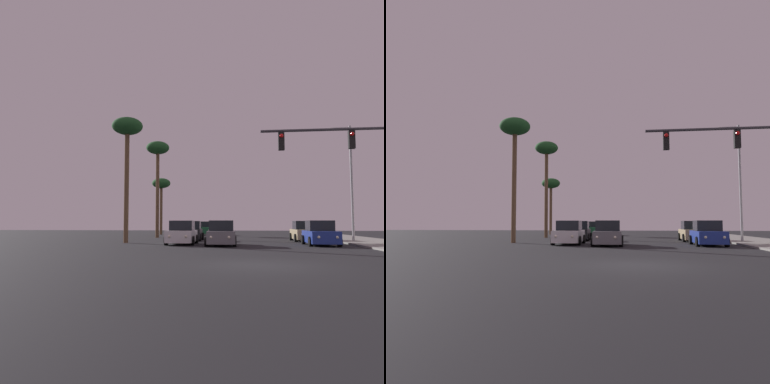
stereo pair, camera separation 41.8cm
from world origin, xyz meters
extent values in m
plane|color=black|center=(0.00, 0.00, 0.00)|extent=(120.00, 120.00, 0.00)
cube|color=navy|center=(4.83, 12.45, 0.58)|extent=(1.88, 4.23, 0.80)
cube|color=black|center=(4.83, 12.60, 1.33)|extent=(1.64, 2.03, 0.70)
cylinder|color=black|center=(3.93, 11.15, 0.32)|extent=(0.24, 0.64, 0.64)
cylinder|color=black|center=(5.73, 11.15, 0.32)|extent=(0.24, 0.64, 0.64)
cylinder|color=black|center=(3.93, 13.76, 0.32)|extent=(0.24, 0.64, 0.64)
cylinder|color=black|center=(5.73, 13.76, 0.32)|extent=(0.24, 0.64, 0.64)
sphere|color=#F2EACC|center=(4.27, 10.33, 0.63)|extent=(0.18, 0.18, 0.18)
sphere|color=#F2EACC|center=(5.39, 10.33, 0.63)|extent=(0.18, 0.18, 0.18)
cube|color=slate|center=(-1.85, 11.58, 0.58)|extent=(1.90, 4.24, 0.80)
cube|color=black|center=(-1.85, 11.73, 1.33)|extent=(1.65, 2.04, 0.70)
cylinder|color=black|center=(-2.75, 10.28, 0.32)|extent=(0.24, 0.64, 0.64)
cylinder|color=black|center=(-0.95, 10.28, 0.32)|extent=(0.24, 0.64, 0.64)
cylinder|color=black|center=(-2.75, 12.88, 0.32)|extent=(0.24, 0.64, 0.64)
cylinder|color=black|center=(-0.95, 12.88, 0.32)|extent=(0.24, 0.64, 0.64)
sphere|color=#F2EACC|center=(-2.41, 9.46, 0.63)|extent=(0.18, 0.18, 0.18)
sphere|color=#F2EACC|center=(-1.29, 9.46, 0.63)|extent=(0.18, 0.18, 0.18)
cube|color=silver|center=(-4.68, 12.68, 0.58)|extent=(1.81, 4.21, 0.80)
cube|color=black|center=(-4.68, 12.83, 1.33)|extent=(1.61, 2.00, 0.70)
cylinder|color=black|center=(-5.58, 11.38, 0.32)|extent=(0.24, 0.64, 0.64)
cylinder|color=black|center=(-3.78, 11.38, 0.32)|extent=(0.24, 0.64, 0.64)
cylinder|color=black|center=(-5.58, 13.98, 0.32)|extent=(0.24, 0.64, 0.64)
cylinder|color=black|center=(-3.78, 13.98, 0.32)|extent=(0.24, 0.64, 0.64)
sphere|color=#F2EACC|center=(-5.24, 10.56, 0.63)|extent=(0.18, 0.18, 0.18)
sphere|color=#F2EACC|center=(-4.12, 10.56, 0.63)|extent=(0.18, 0.18, 0.18)
cube|color=#195933|center=(-4.59, 33.08, 0.58)|extent=(1.91, 4.24, 0.80)
cube|color=black|center=(-4.59, 33.23, 1.33)|extent=(1.65, 2.04, 0.70)
cylinder|color=black|center=(-5.49, 31.77, 0.32)|extent=(0.24, 0.64, 0.64)
cylinder|color=black|center=(-3.69, 31.77, 0.32)|extent=(0.24, 0.64, 0.64)
cylinder|color=black|center=(-5.49, 34.38, 0.32)|extent=(0.24, 0.64, 0.64)
cylinder|color=black|center=(-3.69, 34.38, 0.32)|extent=(0.24, 0.64, 0.64)
sphere|color=#F2EACC|center=(-5.14, 30.96, 0.63)|extent=(0.18, 0.18, 0.18)
sphere|color=#F2EACC|center=(-4.03, 30.96, 0.63)|extent=(0.18, 0.18, 0.18)
cube|color=tan|center=(4.82, 18.29, 0.58)|extent=(1.81, 4.20, 0.80)
cube|color=black|center=(4.82, 18.44, 1.33)|extent=(1.60, 2.00, 0.70)
cylinder|color=black|center=(3.92, 16.99, 0.32)|extent=(0.24, 0.64, 0.64)
cylinder|color=black|center=(5.72, 16.99, 0.32)|extent=(0.24, 0.64, 0.64)
cylinder|color=black|center=(3.92, 19.59, 0.32)|extent=(0.24, 0.64, 0.64)
cylinder|color=black|center=(5.72, 19.59, 0.32)|extent=(0.24, 0.64, 0.64)
sphere|color=#F2EACC|center=(4.26, 16.17, 0.63)|extent=(0.18, 0.18, 0.18)
sphere|color=#F2EACC|center=(5.38, 16.17, 0.63)|extent=(0.18, 0.18, 0.18)
cube|color=black|center=(-4.74, 18.56, 0.58)|extent=(1.94, 4.26, 0.80)
cube|color=black|center=(-4.74, 18.71, 1.33)|extent=(1.67, 2.05, 0.70)
cylinder|color=black|center=(-5.64, 17.26, 0.32)|extent=(0.24, 0.64, 0.64)
cylinder|color=black|center=(-3.84, 17.26, 0.32)|extent=(0.24, 0.64, 0.64)
cylinder|color=black|center=(-5.64, 19.86, 0.32)|extent=(0.24, 0.64, 0.64)
cylinder|color=black|center=(-3.84, 19.86, 0.32)|extent=(0.24, 0.64, 0.64)
sphere|color=#F2EACC|center=(-5.29, 16.44, 0.63)|extent=(0.18, 0.18, 0.18)
sphere|color=#F2EACC|center=(-4.18, 16.44, 0.63)|extent=(0.18, 0.18, 0.18)
cylinder|color=#38383D|center=(3.89, 5.34, 6.22)|extent=(6.91, 0.14, 0.14)
cube|color=black|center=(4.93, 5.34, 5.67)|extent=(0.30, 0.24, 0.90)
sphere|color=red|center=(4.93, 5.20, 5.94)|extent=(0.20, 0.20, 0.20)
cube|color=black|center=(1.47, 5.34, 5.67)|extent=(0.30, 0.24, 0.90)
sphere|color=red|center=(1.47, 5.20, 5.94)|extent=(0.20, 0.20, 0.20)
cylinder|color=#99999E|center=(8.12, 16.20, 4.62)|extent=(0.18, 0.18, 9.00)
cylinder|color=#99999E|center=(7.42, 16.20, 8.97)|extent=(1.40, 0.10, 0.10)
ellipsoid|color=silver|center=(6.72, 16.20, 8.92)|extent=(0.50, 0.24, 0.20)
cylinder|color=brown|center=(-9.19, 14.00, 4.28)|extent=(0.36, 0.36, 8.57)
ellipsoid|color=#1E5123|center=(-9.19, 14.00, 9.05)|extent=(2.40, 2.40, 1.32)
cylinder|color=brown|center=(-8.86, 24.00, 4.43)|extent=(0.36, 0.36, 8.86)
ellipsoid|color=#1E5123|center=(-8.86, 24.00, 9.34)|extent=(2.40, 2.40, 1.32)
cylinder|color=brown|center=(-10.46, 34.00, 3.10)|extent=(0.36, 0.36, 6.20)
ellipsoid|color=#1E5123|center=(-10.46, 34.00, 6.68)|extent=(2.40, 2.40, 1.32)
camera|label=1|loc=(-0.91, -13.87, 1.54)|focal=35.00mm
camera|label=2|loc=(-0.50, -13.82, 1.54)|focal=35.00mm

